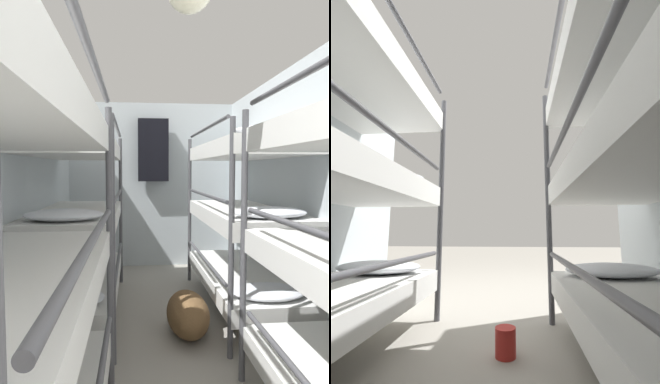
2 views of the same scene
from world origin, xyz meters
The scene contains 3 objects.
ground_plane centered at (0.00, 0.00, 0.00)m, with size 20.00×20.00×0.00m, color gray.
bunk_stack_left_near centered at (-0.82, 1.44, 0.99)m, with size 0.79×1.91×1.87m.
tin_can centered at (-0.12, 1.11, 0.08)m, with size 0.12×0.12×0.15m.
Camera 2 is at (-0.21, 2.65, 0.68)m, focal length 24.00 mm.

